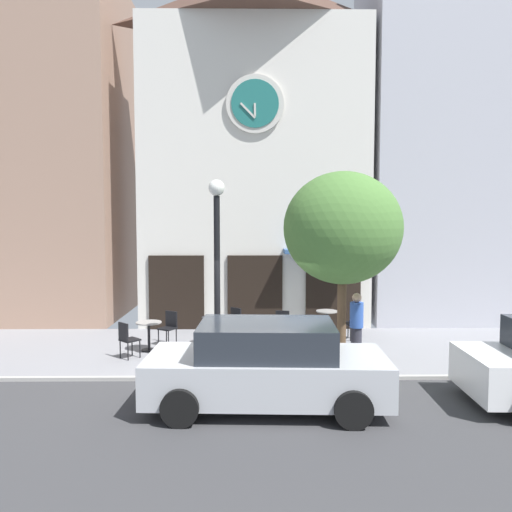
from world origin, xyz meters
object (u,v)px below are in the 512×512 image
object	(u,v)px
cafe_chair_near_lamp	(127,337)
cafe_chair_near_tree	(213,332)
street_lamp	(217,275)
pedestrian_blue	(356,327)
cafe_table_center_right	(214,326)
cafe_chair_curbside	(234,321)
cafe_table_center_left	(149,331)
cafe_table_leftmost	(327,319)
cafe_chair_left_end	(169,325)
parked_car_silver	(267,366)
cafe_table_center	(280,330)
street_tree	(343,229)
cafe_chair_under_awning	(282,325)
cafe_chair_outer	(352,321)

from	to	relation	value
cafe_chair_near_lamp	cafe_chair_near_tree	size ratio (longest dim) A/B	1.00
street_lamp	pedestrian_blue	distance (m)	3.56
cafe_table_center_right	cafe_chair_curbside	distance (m)	0.79
cafe_table_center_left	cafe_table_leftmost	bearing A→B (deg)	18.53
cafe_table_center_right	cafe_chair_left_end	size ratio (longest dim) A/B	0.85
cafe_chair_left_end	parked_car_silver	xyz separation A→B (m)	(2.51, -4.63, 0.23)
cafe_table_center	cafe_chair_near_tree	bearing A→B (deg)	-175.36
street_lamp	street_tree	distance (m)	2.97
street_lamp	cafe_chair_under_awning	bearing A→B (deg)	55.93
street_lamp	cafe_chair_near_tree	distance (m)	2.21
cafe_table_center_left	street_tree	bearing A→B (deg)	-21.75
cafe_chair_curbside	cafe_table_center	bearing A→B (deg)	-45.95
street_tree	cafe_table_center_left	bearing A→B (deg)	158.25
cafe_table_center	cafe_chair_under_awning	xyz separation A→B (m)	(0.11, 0.78, -0.04)
street_lamp	cafe_table_leftmost	world-z (taller)	street_lamp
cafe_chair_left_end	cafe_chair_curbside	bearing A→B (deg)	15.92
cafe_chair_near_lamp	parked_car_silver	bearing A→B (deg)	-44.20
cafe_chair_curbside	cafe_chair_near_tree	world-z (taller)	same
cafe_chair_near_tree	cafe_chair_left_end	xyz separation A→B (m)	(-1.26, 0.91, 0.00)
cafe_chair_near_tree	cafe_chair_under_awning	world-z (taller)	same
cafe_chair_curbside	cafe_chair_left_end	size ratio (longest dim) A/B	1.00
street_tree	cafe_chair_under_awning	size ratio (longest dim) A/B	4.96
street_lamp	cafe_chair_near_lamp	bearing A→B (deg)	157.10
cafe_chair_near_tree	parked_car_silver	bearing A→B (deg)	-71.49
cafe_table_center_left	cafe_chair_curbside	distance (m)	2.46
cafe_chair_near_tree	cafe_chair_outer	distance (m)	4.08
cafe_chair_near_lamp	pedestrian_blue	xyz separation A→B (m)	(5.55, -0.42, 0.33)
street_lamp	cafe_chair_near_lamp	size ratio (longest dim) A/B	4.76
cafe_chair_left_end	cafe_chair_outer	distance (m)	5.12
cafe_chair_outer	street_lamp	bearing A→B (deg)	-141.99
cafe_table_center	cafe_chair_outer	distance (m)	2.46
cafe_table_center	cafe_table_leftmost	bearing A→B (deg)	49.33
street_tree	parked_car_silver	world-z (taller)	street_tree
cafe_table_leftmost	street_tree	bearing A→B (deg)	-93.58
cafe_chair_near_tree	cafe_chair_left_end	size ratio (longest dim) A/B	1.00
cafe_chair_near_lamp	cafe_chair_near_tree	bearing A→B (deg)	13.46
cafe_table_center_left	pedestrian_blue	size ratio (longest dim) A/B	0.45
cafe_table_center_left	cafe_chair_under_awning	size ratio (longest dim) A/B	0.84
cafe_table_center_right	cafe_chair_under_awning	xyz separation A→B (m)	(1.87, 0.10, 0.01)
pedestrian_blue	parked_car_silver	distance (m)	3.59
street_tree	cafe_table_center_left	distance (m)	5.70
street_lamp	parked_car_silver	xyz separation A→B (m)	(1.04, -2.26, -1.42)
cafe_chair_curbside	cafe_table_center_left	bearing A→B (deg)	-151.63
cafe_chair_near_lamp	cafe_chair_under_awning	bearing A→B (deg)	20.03
cafe_chair_near_lamp	parked_car_silver	xyz separation A→B (m)	(3.32, -3.22, 0.23)
cafe_table_leftmost	cafe_chair_left_end	bearing A→B (deg)	-167.79
pedestrian_blue	cafe_chair_left_end	bearing A→B (deg)	158.94
cafe_table_center	cafe_chair_outer	bearing A→B (deg)	30.23
cafe_chair_left_end	pedestrian_blue	xyz separation A→B (m)	(4.74, -1.82, 0.33)
street_tree	cafe_table_center	xyz separation A→B (m)	(-1.28, 1.76, -2.64)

